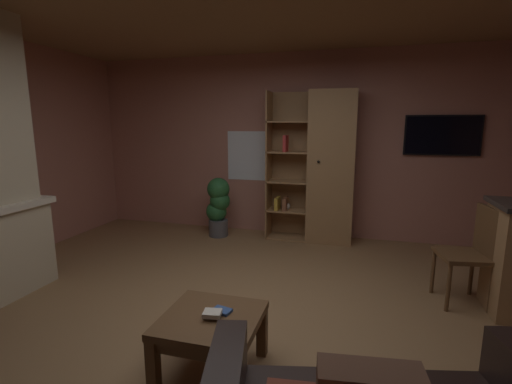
{
  "coord_description": "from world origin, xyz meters",
  "views": [
    {
      "loc": [
        0.84,
        -2.67,
        1.65
      ],
      "look_at": [
        0.0,
        0.4,
        1.05
      ],
      "focal_mm": 25.33,
      "sensor_mm": 36.0,
      "label": 1
    }
  ],
  "objects_px": {
    "bookshelf_cabinet": "(325,169)",
    "table_book_1": "(213,314)",
    "table_book_0": "(222,311)",
    "potted_floor_plant": "(218,205)",
    "dining_chair": "(473,249)",
    "coffee_table": "(211,328)",
    "wall_mounted_tv": "(442,135)"
  },
  "relations": [
    {
      "from": "bookshelf_cabinet",
      "to": "table_book_1",
      "type": "height_order",
      "value": "bookshelf_cabinet"
    },
    {
      "from": "table_book_0",
      "to": "table_book_1",
      "type": "bearing_deg",
      "value": -105.95
    },
    {
      "from": "table_book_1",
      "to": "potted_floor_plant",
      "type": "xyz_separation_m",
      "value": [
        -1.09,
        2.89,
        0.03
      ]
    },
    {
      "from": "bookshelf_cabinet",
      "to": "dining_chair",
      "type": "bearing_deg",
      "value": -45.83
    },
    {
      "from": "bookshelf_cabinet",
      "to": "coffee_table",
      "type": "height_order",
      "value": "bookshelf_cabinet"
    },
    {
      "from": "dining_chair",
      "to": "table_book_0",
      "type": "bearing_deg",
      "value": -142.32
    },
    {
      "from": "bookshelf_cabinet",
      "to": "potted_floor_plant",
      "type": "bearing_deg",
      "value": -173.01
    },
    {
      "from": "potted_floor_plant",
      "to": "wall_mounted_tv",
      "type": "height_order",
      "value": "wall_mounted_tv"
    },
    {
      "from": "dining_chair",
      "to": "potted_floor_plant",
      "type": "relative_size",
      "value": 1.05
    },
    {
      "from": "table_book_0",
      "to": "potted_floor_plant",
      "type": "relative_size",
      "value": 0.14
    },
    {
      "from": "table_book_1",
      "to": "potted_floor_plant",
      "type": "bearing_deg",
      "value": 110.64
    },
    {
      "from": "coffee_table",
      "to": "potted_floor_plant",
      "type": "height_order",
      "value": "potted_floor_plant"
    },
    {
      "from": "wall_mounted_tv",
      "to": "table_book_1",
      "type": "bearing_deg",
      "value": -120.42
    },
    {
      "from": "dining_chair",
      "to": "potted_floor_plant",
      "type": "height_order",
      "value": "dining_chair"
    },
    {
      "from": "coffee_table",
      "to": "wall_mounted_tv",
      "type": "bearing_deg",
      "value": 59.08
    },
    {
      "from": "coffee_table",
      "to": "dining_chair",
      "type": "xyz_separation_m",
      "value": [
        1.94,
        1.53,
        0.21
      ]
    },
    {
      "from": "coffee_table",
      "to": "dining_chair",
      "type": "distance_m",
      "value": 2.48
    },
    {
      "from": "coffee_table",
      "to": "table_book_0",
      "type": "height_order",
      "value": "table_book_0"
    },
    {
      "from": "coffee_table",
      "to": "table_book_1",
      "type": "relative_size",
      "value": 5.54
    },
    {
      "from": "table_book_1",
      "to": "bookshelf_cabinet",
      "type": "bearing_deg",
      "value": 81.84
    },
    {
      "from": "wall_mounted_tv",
      "to": "table_book_0",
      "type": "bearing_deg",
      "value": -120.79
    },
    {
      "from": "table_book_0",
      "to": "potted_floor_plant",
      "type": "height_order",
      "value": "potted_floor_plant"
    },
    {
      "from": "coffee_table",
      "to": "wall_mounted_tv",
      "type": "height_order",
      "value": "wall_mounted_tv"
    },
    {
      "from": "table_book_0",
      "to": "wall_mounted_tv",
      "type": "xyz_separation_m",
      "value": [
        1.9,
        3.2,
        1.09
      ]
    },
    {
      "from": "potted_floor_plant",
      "to": "table_book_1",
      "type": "bearing_deg",
      "value": -69.36
    },
    {
      "from": "wall_mounted_tv",
      "to": "dining_chair",
      "type": "bearing_deg",
      "value": -90.35
    },
    {
      "from": "bookshelf_cabinet",
      "to": "table_book_0",
      "type": "height_order",
      "value": "bookshelf_cabinet"
    },
    {
      "from": "table_book_0",
      "to": "table_book_1",
      "type": "relative_size",
      "value": 1.08
    },
    {
      "from": "coffee_table",
      "to": "dining_chair",
      "type": "relative_size",
      "value": 0.69
    },
    {
      "from": "table_book_1",
      "to": "wall_mounted_tv",
      "type": "distance_m",
      "value": 3.96
    },
    {
      "from": "coffee_table",
      "to": "table_book_0",
      "type": "distance_m",
      "value": 0.13
    },
    {
      "from": "bookshelf_cabinet",
      "to": "potted_floor_plant",
      "type": "xyz_separation_m",
      "value": [
        -1.53,
        -0.19,
        -0.56
      ]
    }
  ]
}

